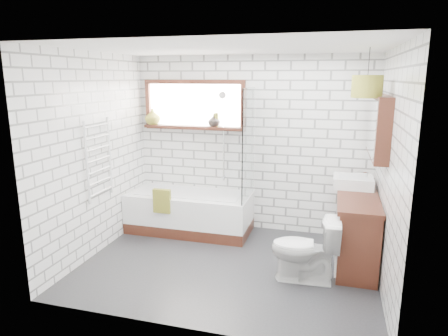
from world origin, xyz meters
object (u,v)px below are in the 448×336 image
(vanity, at_px, (356,227))
(pendant, at_px, (367,86))
(bathtub, at_px, (190,212))
(toilet, at_px, (305,249))
(basin, at_px, (353,182))

(vanity, relative_size, pendant, 4.53)
(bathtub, relative_size, toilet, 2.38)
(toilet, bearing_deg, bathtub, -124.29)
(basin, relative_size, toilet, 0.65)
(bathtub, relative_size, pendant, 5.46)
(bathtub, height_order, basin, basin)
(pendant, bearing_deg, basin, 93.92)
(vanity, distance_m, pendant, 1.71)
(vanity, bearing_deg, basin, 100.50)
(bathtub, bearing_deg, pendant, -15.25)
(toilet, xyz_separation_m, pendant, (0.54, 0.43, 1.73))
(vanity, bearing_deg, toilet, -128.86)
(bathtub, relative_size, basin, 3.64)
(vanity, bearing_deg, bathtub, 171.27)
(bathtub, distance_m, pendant, 2.97)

